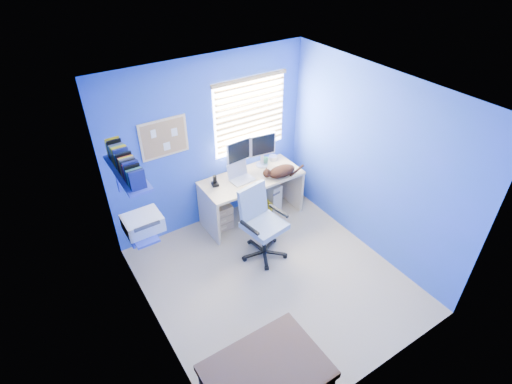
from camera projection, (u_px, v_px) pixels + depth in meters
floor at (273, 279)px, 5.19m from camera, size 3.00×3.20×0.00m
ceiling at (280, 96)px, 3.75m from camera, size 3.00×3.20×0.00m
wall_back at (210, 145)px, 5.57m from camera, size 3.00×0.01×2.50m
wall_front at (385, 297)px, 3.37m from camera, size 3.00×0.01×2.50m
wall_left at (148, 253)px, 3.81m from camera, size 0.01×3.20×2.50m
wall_right at (371, 165)px, 5.14m from camera, size 0.01×3.20×2.50m
desk at (252, 197)px, 6.05m from camera, size 1.51×0.65×0.74m
laptop at (242, 174)px, 5.70m from camera, size 0.35×0.28×0.22m
monitor_left at (238, 157)px, 5.78m from camera, size 0.41×0.15×0.54m
monitor_right at (262, 150)px, 5.94m from camera, size 0.41×0.18×0.54m
phone at (215, 180)px, 5.61m from camera, size 0.11×0.12×0.17m
mug at (265, 161)px, 6.11m from camera, size 0.10×0.09×0.10m
cd_spindle at (273, 158)px, 6.21m from camera, size 0.13×0.13×0.07m
cat at (282, 171)px, 5.82m from camera, size 0.48×0.33×0.16m
tower_pc at (268, 194)px, 6.38m from camera, size 0.25×0.46×0.45m
drawer_boxes at (219, 216)px, 5.94m from camera, size 0.35×0.28×0.41m
yellow_book at (268, 208)px, 6.24m from camera, size 0.03×0.17×0.24m
backpack at (296, 191)px, 6.55m from camera, size 0.33×0.30×0.32m
bed_corner at (266, 384)px, 3.78m from camera, size 1.05×0.75×0.51m
office_chair at (262, 231)px, 5.38m from camera, size 0.68×0.68×1.02m
window_blinds at (250, 115)px, 5.66m from camera, size 1.15×0.05×1.10m
corkboard at (164, 138)px, 5.09m from camera, size 0.64×0.02×0.52m
wall_shelves at (134, 195)px, 4.28m from camera, size 0.42×0.90×1.05m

